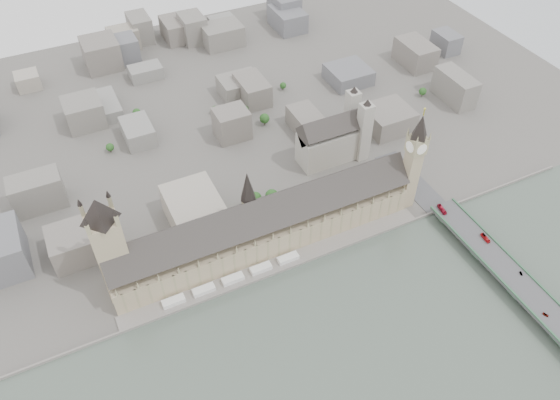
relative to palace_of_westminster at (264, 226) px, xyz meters
name	(u,v)px	position (x,y,z in m)	size (l,w,h in m)	color
ground	(274,259)	(0.00, -19.70, -22.71)	(900.00, 900.00, 0.00)	#595651
embankment_wall	(282,271)	(0.00, -34.70, -21.21)	(600.00, 1.50, 3.00)	gray
river_terrace	(278,265)	(0.00, -27.20, -21.71)	(270.00, 15.00, 2.00)	gray
terrace_tents	(233,279)	(-40.00, -26.70, -18.71)	(118.00, 7.00, 4.00)	white
palace_of_westminster	(264,226)	(0.00, 0.00, 0.00)	(265.00, 40.73, 55.44)	tan
elizabeth_tower	(414,156)	(138.00, -11.70, 35.38)	(17.00, 17.00, 107.50)	tan
victoria_tower	(109,243)	(-122.00, 6.30, 32.50)	(30.00, 30.00, 100.00)	tan
central_tower	(248,194)	(-10.00, 6.30, 35.21)	(13.00, 13.00, 48.00)	gray
westminster_bridge	(495,263)	(162.00, -107.20, -17.58)	(25.00, 325.00, 10.25)	#474749
bridge_parapets	(537,299)	(162.00, -151.70, -11.88)	(25.00, 235.00, 1.15)	#386645
westminster_abbey	(334,138)	(110.92, 75.30, 2.38)	(68.00, 36.00, 64.00)	#9A968A
city_skyline_inland	(179,94)	(0.00, 225.30, -3.71)	(720.00, 360.00, 38.00)	gray
park_trees	(235,211)	(-10.00, 40.30, -15.21)	(110.00, 30.00, 15.00)	#284F1C
red_bus_north	(442,209)	(155.89, -41.94, -10.76)	(2.85, 12.20, 3.40)	#A41229
red_bus_south	(485,238)	(167.86, -85.38, -10.97)	(2.50, 10.67, 2.97)	red
car_silver	(521,273)	(168.79, -127.13, -11.83)	(1.33, 3.82, 1.26)	gray
car_grey	(546,315)	(157.45, -164.80, -11.83)	(2.09, 4.53, 1.26)	gray
car_approach	(414,168)	(167.16, 16.36, -11.72)	(2.06, 5.07, 1.47)	gray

